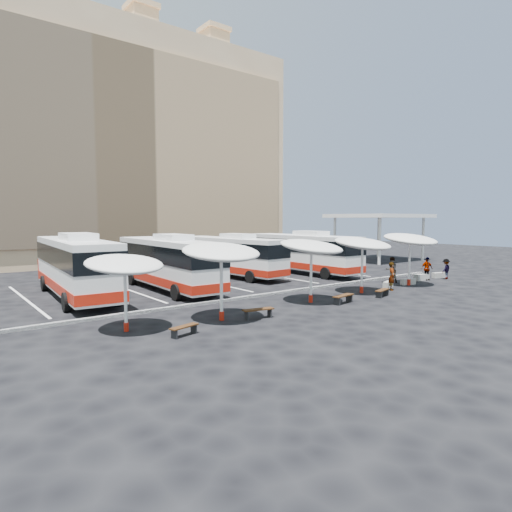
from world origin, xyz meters
TOP-DOWN VIEW (x-y plane):
  - ground at (0.00, 0.00)m, footprint 120.00×120.00m
  - sandstone_building at (0.00, 31.87)m, footprint 42.00×18.25m
  - service_canopy at (24.00, 10.00)m, footprint 10.00×8.00m
  - curb_divider at (0.00, 0.50)m, footprint 34.00×0.25m
  - bay_lines at (0.00, 8.00)m, footprint 24.15×12.00m
  - bus_0 at (-9.45, 7.08)m, footprint 3.44×12.34m
  - bus_1 at (-3.89, 6.26)m, footprint 3.02×11.75m
  - bus_2 at (3.01, 8.99)m, footprint 3.39×11.24m
  - bus_3 at (9.10, 6.90)m, footprint 2.73×11.57m
  - sunshade_0 at (-10.01, -2.34)m, footprint 3.41×3.45m
  - sunshade_1 at (-5.79, -3.15)m, footprint 3.92×3.96m
  - sunshade_2 at (0.52, -2.64)m, footprint 4.17×4.21m
  - sunshade_3 at (5.24, -2.45)m, footprint 3.71×3.75m
  - sunshade_4 at (10.41, -2.50)m, footprint 4.05×4.09m
  - wood_bench_0 at (-8.42, -4.43)m, footprint 1.37×0.68m
  - wood_bench_1 at (-4.22, -3.90)m, footprint 1.56×0.71m
  - wood_bench_2 at (1.68, -4.00)m, footprint 1.61×0.65m
  - wood_bench_3 at (5.16, -4.06)m, footprint 1.47×0.73m
  - conc_bench_0 at (8.31, -2.26)m, footprint 1.20×0.71m
  - conc_bench_1 at (10.61, -2.31)m, footprint 1.18×0.63m
  - conc_bench_2 at (13.32, -1.73)m, footprint 1.33×0.59m
  - conc_bench_3 at (15.67, -1.79)m, footprint 1.17×0.63m
  - passenger_0 at (7.60, -3.04)m, footprint 0.80×0.77m
  - passenger_1 at (10.38, -1.12)m, footprint 1.16×1.07m
  - passenger_2 at (13.72, -1.92)m, footprint 1.12×0.76m
  - passenger_3 at (15.39, -2.52)m, footprint 1.08×0.69m

SIDE VIEW (x-z plane):
  - ground at x=0.00m, z-range 0.00..0.00m
  - bay_lines at x=0.00m, z-range 0.00..0.01m
  - curb_divider at x=0.00m, z-range 0.00..0.15m
  - conc_bench_3 at x=15.67m, z-range 0.00..0.42m
  - conc_bench_1 at x=10.61m, z-range 0.00..0.42m
  - conc_bench_0 at x=8.31m, z-range 0.00..0.43m
  - conc_bench_2 at x=13.32m, z-range 0.00..0.48m
  - wood_bench_0 at x=-8.42m, z-range 0.11..0.52m
  - wood_bench_3 at x=5.16m, z-range 0.12..0.55m
  - wood_bench_1 at x=-4.22m, z-range 0.12..0.59m
  - wood_bench_2 at x=1.68m, z-range 0.13..0.61m
  - passenger_3 at x=15.39m, z-range 0.00..1.58m
  - passenger_2 at x=13.72m, z-range 0.00..1.76m
  - passenger_0 at x=7.60m, z-range 0.00..1.85m
  - passenger_1 at x=10.38m, z-range 0.00..1.90m
  - bus_2 at x=3.01m, z-range 0.04..3.55m
  - bus_3 at x=9.10m, z-range 0.04..3.71m
  - bus_1 at x=-3.89m, z-range 0.04..3.75m
  - bus_0 at x=-9.45m, z-range 0.04..3.91m
  - sunshade_0 at x=-10.01m, z-range 1.16..4.47m
  - sunshade_3 at x=5.24m, z-range 1.28..4.95m
  - sunshade_2 at x=0.52m, z-range 1.29..4.97m
  - sunshade_1 at x=-5.79m, z-range 1.30..5.03m
  - sunshade_4 at x=10.41m, z-range 1.33..5.14m
  - service_canopy at x=24.00m, z-range 2.27..7.47m
  - sandstone_building at x=0.00m, z-range -2.17..27.43m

